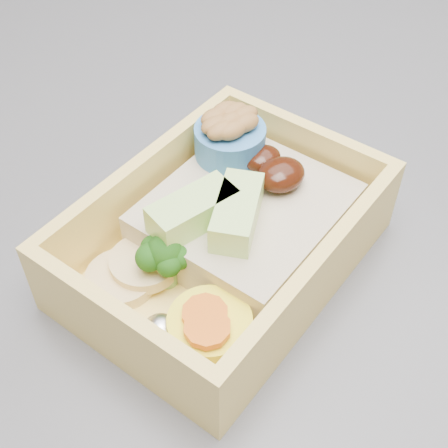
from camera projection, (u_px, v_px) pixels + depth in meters
island at (140, 444)px, 0.80m from camera, size 1.24×0.84×0.92m
bento_box at (227, 230)px, 0.39m from camera, size 0.23×0.20×0.07m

